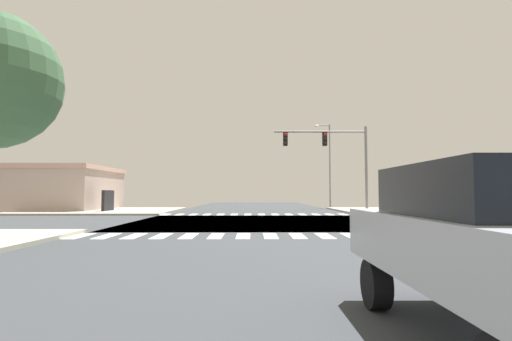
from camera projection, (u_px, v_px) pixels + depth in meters
The scene contains 9 objects.
ground at pixel (260, 222), 21.92m from camera, with size 90.00×90.00×0.05m.
sidewalk_corner_ne at pixel (409, 211), 34.01m from camera, with size 12.00×12.00×0.14m.
sidewalk_corner_nw at pixel (104, 211), 33.79m from camera, with size 12.00×12.00×0.14m.
crosswalk_near at pixel (257, 236), 14.63m from camera, with size 13.50×2.00×0.01m.
crosswalk_far at pixel (255, 214), 29.20m from camera, with size 13.50×2.00×0.01m.
traffic_signal_mast at pixel (330, 149), 29.60m from camera, with size 6.93×0.55×6.54m.
street_lamp at pixel (328, 158), 42.66m from camera, with size 1.78×0.32×8.95m.
bank_building at pixel (45, 188), 36.28m from camera, with size 12.98×9.99×3.96m.
sedan_nearside_1 at pixel (490, 239), 4.03m from camera, with size 1.80×4.30×1.88m.
Camera 1 is at (-0.41, -22.04, 1.58)m, focal length 27.95 mm.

